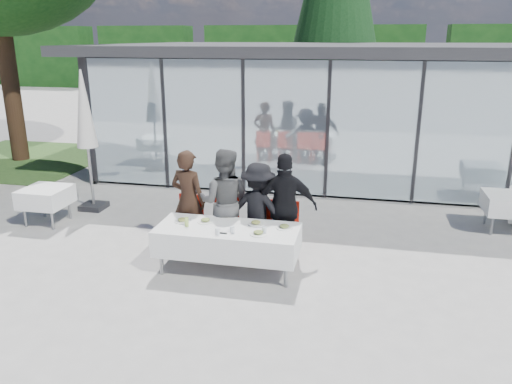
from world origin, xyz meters
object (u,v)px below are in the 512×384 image
(diner_a, at_px, (188,201))
(juice_bottle, at_px, (187,222))
(diner_chair_b, at_px, (225,222))
(diner_chair_c, at_px, (259,225))
(plate_a, at_px, (183,220))
(diner_b, at_px, (224,202))
(diner_chair_d, at_px, (285,227))
(diner_d, at_px, (285,207))
(diner_chair_a, at_px, (190,220))
(spare_table_right, at_px, (508,204))
(plate_extra, at_px, (258,233))
(plate_d, at_px, (284,227))
(market_umbrella, at_px, (85,119))
(plate_c, at_px, (256,223))
(spare_table_left, at_px, (46,197))
(plate_b, at_px, (205,221))
(folded_eyeglasses, at_px, (223,233))
(dining_table, at_px, (228,240))
(diner_c, at_px, (258,210))

(diner_a, distance_m, juice_bottle, 0.84)
(diner_chair_b, distance_m, diner_chair_c, 0.59)
(diner_chair_c, distance_m, plate_a, 1.33)
(diner_b, height_order, diner_chair_d, diner_b)
(diner_d, bearing_deg, diner_chair_b, -9.76)
(diner_b, height_order, diner_d, diner_b)
(diner_chair_a, xyz_separation_m, spare_table_right, (5.72, 2.09, 0.02))
(diner_chair_a, relative_size, diner_chair_c, 1.00)
(diner_chair_c, bearing_deg, plate_extra, -78.24)
(plate_d, xyz_separation_m, market_umbrella, (-4.59, 2.16, 1.22))
(plate_c, distance_m, plate_extra, 0.43)
(spare_table_right, bearing_deg, juice_bottle, -151.79)
(diner_d, bearing_deg, market_umbrella, -27.35)
(spare_table_left, bearing_deg, diner_d, -7.05)
(diner_b, bearing_deg, market_umbrella, -29.13)
(plate_a, distance_m, spare_table_right, 6.24)
(diner_d, bearing_deg, plate_a, 13.76)
(juice_bottle, bearing_deg, plate_b, 46.02)
(diner_b, xyz_separation_m, market_umbrella, (-3.46, 1.60, 1.06))
(diner_d, bearing_deg, folded_eyeglasses, 42.51)
(spare_table_right, bearing_deg, folded_eyeglasses, -147.20)
(dining_table, distance_m, spare_table_left, 4.37)
(plate_c, distance_m, spare_table_left, 4.71)
(plate_d, bearing_deg, plate_c, 171.90)
(diner_chair_c, bearing_deg, diner_chair_d, 0.00)
(diner_a, xyz_separation_m, market_umbrella, (-2.80, 1.60, 1.09))
(juice_bottle, bearing_deg, diner_d, 28.89)
(diner_c, distance_m, plate_d, 0.78)
(diner_chair_d, height_order, folded_eyeglasses, diner_chair_d)
(dining_table, height_order, plate_extra, plate_extra)
(diner_a, bearing_deg, plate_extra, 161.13)
(diner_chair_b, height_order, plate_d, diner_chair_b)
(spare_table_right, bearing_deg, diner_chair_c, -154.92)
(plate_c, height_order, market_umbrella, market_umbrella)
(diner_chair_b, xyz_separation_m, plate_d, (1.14, -0.60, 0.24))
(diner_chair_a, height_order, spare_table_right, diner_chair_a)
(diner_c, distance_m, plate_c, 0.50)
(juice_bottle, height_order, spare_table_right, juice_bottle)
(juice_bottle, bearing_deg, market_umbrella, 141.85)
(plate_b, relative_size, market_umbrella, 0.09)
(plate_c, bearing_deg, diner_chair_c, 97.22)
(market_umbrella, bearing_deg, plate_a, -37.31)
(market_umbrella, bearing_deg, dining_table, -31.99)
(diner_chair_b, height_order, spare_table_right, diner_chair_b)
(diner_chair_c, bearing_deg, diner_b, -176.56)
(folded_eyeglasses, bearing_deg, dining_table, 88.90)
(plate_b, relative_size, plate_d, 1.00)
(folded_eyeglasses, distance_m, market_umbrella, 4.67)
(diner_chair_d, height_order, plate_extra, diner_chair_d)
(plate_b, relative_size, spare_table_right, 0.30)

